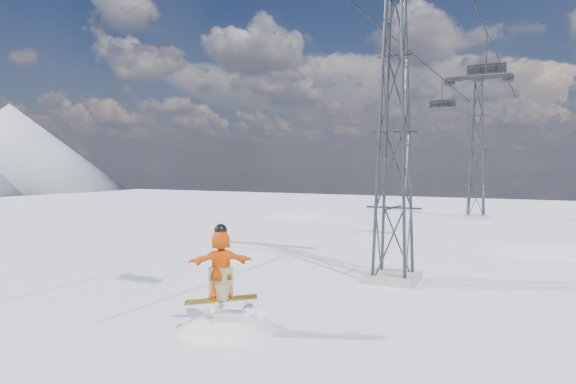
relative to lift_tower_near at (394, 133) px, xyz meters
The scene contains 7 objects.
ground 9.72m from the lift_tower_near, 95.71° to the right, with size 120.00×120.00×0.00m, color white.
snow_terrain 20.81m from the lift_tower_near, 112.81° to the left, with size 39.00×37.00×22.00m.
lift_tower_near is the anchor object (origin of this frame).
lift_tower_far 25.00m from the lift_tower_near, 90.00° to the left, with size 5.20×1.80×11.43m.
haul_cables 12.70m from the lift_tower_near, 90.00° to the left, with size 4.46×51.00×0.06m.
lift_chair_mid 9.83m from the lift_tower_near, 76.11° to the left, with size 1.84×0.53×2.28m.
lift_chair_far 22.19m from the lift_tower_near, 95.76° to the left, with size 1.94×0.56×2.41m.
Camera 1 is at (5.76, -10.47, 4.31)m, focal length 32.00 mm.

